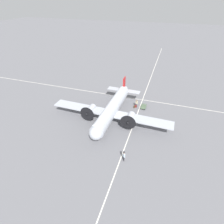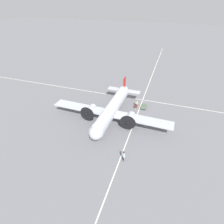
# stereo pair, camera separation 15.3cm
# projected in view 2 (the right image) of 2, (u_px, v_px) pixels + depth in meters

# --- Properties ---
(ground_plane) EXTENTS (300.00, 300.00, 0.00)m
(ground_plane) POSITION_uv_depth(u_px,v_px,m) (112.00, 119.00, 34.97)
(ground_plane) COLOR slate
(apron_line_eastwest) EXTENTS (120.00, 0.16, 0.01)m
(apron_line_eastwest) POSITION_uv_depth(u_px,v_px,m) (124.00, 97.00, 42.35)
(apron_line_eastwest) COLOR silver
(apron_line_eastwest) RESTS_ON ground_plane
(apron_line_northsouth) EXTENTS (0.16, 120.00, 0.01)m
(apron_line_northsouth) POSITION_uv_depth(u_px,v_px,m) (134.00, 123.00, 33.78)
(apron_line_northsouth) COLOR silver
(apron_line_northsouth) RESTS_ON ground_plane
(airliner_main) EXTENTS (23.39, 17.71, 5.54)m
(airliner_main) POSITION_uv_depth(u_px,v_px,m) (111.00, 109.00, 33.30)
(airliner_main) COLOR #ADB2BC
(airliner_main) RESTS_ON ground_plane
(crew_foreground) EXTENTS (0.47, 0.47, 1.83)m
(crew_foreground) POSITION_uv_depth(u_px,v_px,m) (123.00, 155.00, 25.47)
(crew_foreground) COLOR #2D2D33
(crew_foreground) RESTS_ON ground_plane
(passenger_boarding) EXTENTS (0.58, 0.29, 1.74)m
(passenger_boarding) POSITION_uv_depth(u_px,v_px,m) (137.00, 103.00, 37.96)
(passenger_boarding) COLOR #2D2D33
(passenger_boarding) RESTS_ON ground_plane
(suitcase_near_door) EXTENTS (0.38, 0.17, 0.59)m
(suitcase_near_door) POSITION_uv_depth(u_px,v_px,m) (135.00, 107.00, 38.07)
(suitcase_near_door) COLOR #47331E
(suitcase_near_door) RESTS_ON ground_plane
(suitcase_upright_spare) EXTENTS (0.47, 0.16, 0.62)m
(suitcase_upright_spare) POSITION_uv_depth(u_px,v_px,m) (136.00, 106.00, 38.26)
(suitcase_upright_spare) COLOR maroon
(suitcase_upright_spare) RESTS_ON ground_plane
(baggage_cart) EXTENTS (1.10, 2.04, 0.56)m
(baggage_cart) POSITION_uv_depth(u_px,v_px,m) (144.00, 107.00, 38.15)
(baggage_cart) COLOR #4C6047
(baggage_cart) RESTS_ON ground_plane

